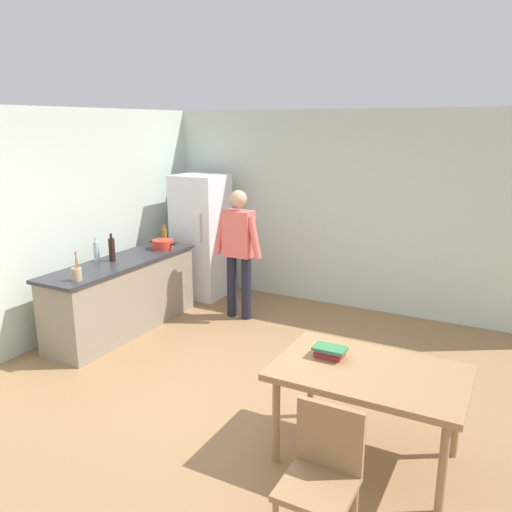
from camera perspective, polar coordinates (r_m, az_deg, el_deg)
ground_plane at (r=5.08m, az=-2.94°, el=-15.28°), size 14.00×14.00×0.00m
wall_back at (r=7.24m, az=9.21°, el=5.04°), size 6.40×0.12×2.70m
wall_left at (r=6.40m, az=-22.59°, el=2.86°), size 0.12×5.60×2.70m
kitchen_counter at (r=6.59m, az=-14.48°, el=-4.24°), size 0.64×2.20×0.90m
refrigerator at (r=7.62m, az=-6.08°, el=2.18°), size 0.70×0.67×1.80m
person at (r=6.66m, az=-1.95°, el=1.13°), size 0.70×0.22×1.70m
dining_table at (r=4.03m, az=12.46°, el=-13.16°), size 1.40×0.90×0.75m
chair at (r=3.31m, az=7.37°, el=-22.49°), size 0.42×0.42×0.91m
cooking_pot at (r=6.93m, az=-10.29°, el=1.28°), size 0.40×0.28×0.12m
utensil_jar at (r=5.75m, az=-19.25°, el=-1.85°), size 0.11×0.11×0.32m
bottle_wine_dark at (r=6.43m, az=-15.67°, el=0.72°), size 0.08×0.08×0.34m
bottle_oil_amber at (r=7.15m, az=-10.11°, el=2.16°), size 0.06×0.06×0.28m
bottle_water_clear at (r=6.48m, az=-17.26°, el=0.53°), size 0.07×0.07×0.30m
book_stack at (r=4.12m, az=8.18°, el=-10.39°), size 0.25×0.18×0.09m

